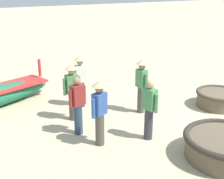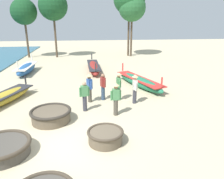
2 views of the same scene
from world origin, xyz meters
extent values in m
cylinder|color=brown|center=(1.38, -0.04, 0.23)|extent=(1.31, 1.31, 0.47)
torus|color=#42382B|center=(1.38, -0.04, 0.47)|extent=(1.42, 1.42, 0.10)
cylinder|color=brown|center=(-0.99, 2.05, 0.26)|extent=(1.75, 1.75, 0.52)
cylinder|color=red|center=(5.15, 4.72, 0.93)|extent=(0.10, 0.10, 0.61)
cylinder|color=#383842|center=(0.57, 3.11, 0.41)|extent=(0.22, 0.22, 0.82)
cube|color=#4C8E56|center=(0.57, 3.11, 1.09)|extent=(0.39, 0.30, 0.54)
sphere|color=tan|center=(0.57, 3.11, 1.47)|extent=(0.20, 0.20, 0.20)
cylinder|color=#4C8E56|center=(0.78, 3.16, 1.04)|extent=(0.09, 0.09, 0.48)
cylinder|color=#4C8E56|center=(0.36, 3.05, 1.04)|extent=(0.09, 0.09, 0.48)
cylinder|color=#4C473D|center=(0.84, 4.34, 0.41)|extent=(0.22, 0.22, 0.82)
cube|color=#33569E|center=(0.84, 4.34, 1.09)|extent=(0.35, 0.40, 0.54)
sphere|color=#A37556|center=(0.84, 4.34, 1.47)|extent=(0.20, 0.20, 0.20)
cylinder|color=#33569E|center=(0.94, 4.14, 1.04)|extent=(0.09, 0.09, 0.48)
cylinder|color=#33569E|center=(0.74, 4.54, 1.04)|extent=(0.09, 0.09, 0.48)
cone|color=#D1BC84|center=(0.84, 4.34, 1.60)|extent=(0.36, 0.36, 0.14)
cylinder|color=#4C473D|center=(2.09, 2.41, 0.41)|extent=(0.22, 0.22, 0.82)
cube|color=#4C8E56|center=(2.09, 2.41, 1.09)|extent=(0.36, 0.25, 0.54)
sphere|color=#A37556|center=(2.09, 2.41, 1.47)|extent=(0.20, 0.20, 0.20)
cylinder|color=#4C8E56|center=(1.87, 2.39, 1.04)|extent=(0.09, 0.09, 0.48)
cylinder|color=#4C8E56|center=(2.30, 2.43, 1.04)|extent=(0.09, 0.09, 0.48)
cone|color=#D1BC84|center=(2.09, 2.41, 1.60)|extent=(0.36, 0.36, 0.14)
cylinder|color=#2D425B|center=(1.62, 4.61, 0.41)|extent=(0.22, 0.22, 0.82)
cube|color=maroon|center=(1.62, 4.61, 1.09)|extent=(0.31, 0.39, 0.54)
sphere|color=#A37556|center=(1.62, 4.61, 1.47)|extent=(0.20, 0.20, 0.20)
cylinder|color=maroon|center=(1.55, 4.82, 1.04)|extent=(0.09, 0.09, 0.48)
cylinder|color=maroon|center=(1.68, 4.40, 1.04)|extent=(0.09, 0.09, 0.48)
cylinder|color=#383842|center=(3.34, 3.87, 0.41)|extent=(0.22, 0.22, 0.82)
cube|color=silver|center=(3.34, 3.87, 1.09)|extent=(0.23, 0.34, 0.54)
sphere|color=tan|center=(3.34, 3.87, 1.47)|extent=(0.20, 0.20, 0.20)
cylinder|color=silver|center=(3.33, 4.09, 1.04)|extent=(0.09, 0.09, 0.48)
cylinder|color=silver|center=(3.34, 3.65, 1.04)|extent=(0.09, 0.09, 0.48)
cone|color=#D1BC84|center=(3.34, 3.87, 1.60)|extent=(0.36, 0.36, 0.14)
cylinder|color=#4C473D|center=(2.51, 4.45, 0.41)|extent=(0.22, 0.22, 0.82)
cube|color=#4C8E56|center=(2.51, 4.45, 1.09)|extent=(0.24, 0.35, 0.54)
sphere|color=tan|center=(2.51, 4.45, 1.47)|extent=(0.20, 0.20, 0.20)
cylinder|color=#4C8E56|center=(2.49, 4.67, 1.04)|extent=(0.09, 0.09, 0.48)
cylinder|color=#4C8E56|center=(2.52, 4.23, 1.04)|extent=(0.09, 0.09, 0.48)
cone|color=#D1BC84|center=(2.51, 4.45, 1.60)|extent=(0.36, 0.36, 0.14)
camera|label=1|loc=(-5.43, 7.09, 3.92)|focal=50.00mm
camera|label=2|loc=(0.83, -7.42, 4.61)|focal=35.00mm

